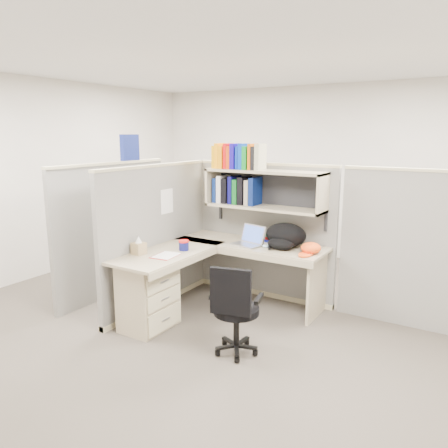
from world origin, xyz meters
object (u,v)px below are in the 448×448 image
Objects in this scene: desk at (177,282)px; task_chair at (235,324)px; backpack at (284,236)px; laptop at (247,235)px; snack_canister at (184,245)px.

desk is 2.03× the size of task_chair.
task_chair is (0.06, -1.15, -0.56)m from backpack.
laptop is (0.42, 0.74, 0.41)m from desk.
laptop reaches higher than desk.
task_chair reaches higher than snack_canister.
desk is at bearing -138.36° from backpack.
desk is at bearing -74.97° from snack_canister.
backpack reaches higher than desk.
desk is at bearing 161.34° from task_chair.
backpack is at bearing 36.58° from snack_canister.
snack_canister is (-0.06, 0.21, 0.35)m from desk.
task_chair is at bearing -18.66° from desk.
snack_canister is at bearing -148.08° from backpack.
snack_canister is (-0.48, -0.54, -0.06)m from laptop.
desk is 5.46× the size of laptop.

